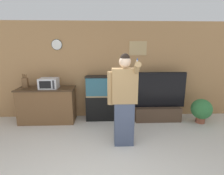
% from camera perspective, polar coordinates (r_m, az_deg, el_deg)
% --- Properties ---
extents(wall_back_paneled, '(10.00, 0.08, 2.60)m').
position_cam_1_polar(wall_back_paneled, '(4.84, -4.46, 5.51)').
color(wall_back_paneled, '#A87A4C').
rests_on(wall_back_paneled, ground_plane).
extents(counter_island, '(1.44, 0.58, 0.92)m').
position_cam_1_polar(counter_island, '(4.89, -20.35, -5.35)').
color(counter_island, brown).
rests_on(counter_island, ground_plane).
extents(microwave, '(0.45, 0.36, 0.26)m').
position_cam_1_polar(microwave, '(4.68, -19.91, 1.31)').
color(microwave, silver).
rests_on(microwave, counter_island).
extents(knife_block, '(0.14, 0.10, 0.36)m').
position_cam_1_polar(knife_block, '(4.99, -26.49, 1.43)').
color(knife_block, brown).
rests_on(knife_block, counter_island).
extents(aquarium_on_stand, '(0.86, 0.36, 1.20)m').
position_cam_1_polar(aquarium_on_stand, '(4.71, -3.26, -3.44)').
color(aquarium_on_stand, black).
rests_on(aquarium_on_stand, ground_plane).
extents(tv_on_stand, '(1.45, 0.40, 1.31)m').
position_cam_1_polar(tv_on_stand, '(4.86, 14.59, -6.06)').
color(tv_on_stand, '#4C3828').
rests_on(tv_on_stand, ground_plane).
extents(person_standing, '(0.57, 0.43, 1.83)m').
position_cam_1_polar(person_standing, '(3.38, 3.89, -3.89)').
color(person_standing, '#424C66').
rests_on(person_standing, ground_plane).
extents(potted_plant, '(0.52, 0.52, 0.64)m').
position_cam_1_polar(potted_plant, '(5.10, 27.17, -6.42)').
color(potted_plant, brown).
rests_on(potted_plant, ground_plane).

